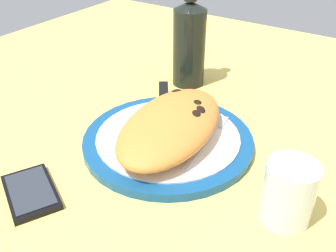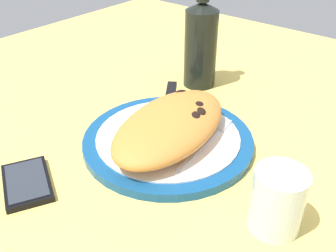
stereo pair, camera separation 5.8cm
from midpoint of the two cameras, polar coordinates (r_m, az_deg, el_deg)
The scene contains 8 objects.
ground_plane at distance 71.17cm, azimuth 2.35°, elevation -3.73°, with size 150.00×150.00×3.00cm, color #EACC60.
plate at distance 69.78cm, azimuth 2.39°, elevation -2.13°, with size 30.67×30.67×1.89cm.
calzone at distance 66.93cm, azimuth 2.87°, elevation 0.06°, with size 29.32×18.54×5.53cm.
fork at distance 68.91cm, azimuth 8.59°, elevation -1.82°, with size 17.94×3.90×0.40cm.
knife at distance 79.04cm, azimuth 2.35°, elevation 3.60°, with size 20.08×14.79×1.20cm.
smartphone at distance 63.96cm, azimuth -17.72°, elevation -8.05°, with size 11.23×13.04×1.16cm.
water_glass at distance 55.28cm, azimuth 18.79°, elevation -10.95°, with size 7.13×7.13×9.29cm.
wine_bottle at distance 88.06cm, azimuth 6.81°, elevation 12.22°, with size 7.37×7.37×27.00cm.
Camera 2 is at (-44.34, -36.65, 40.52)cm, focal length 41.19 mm.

